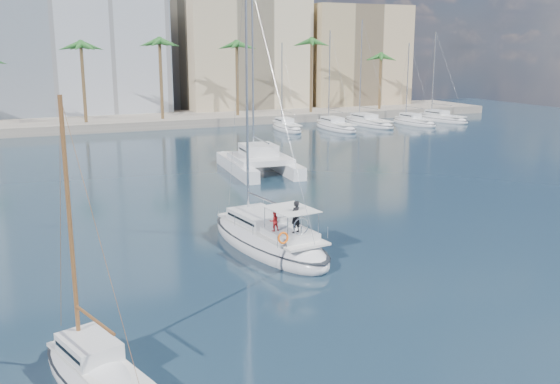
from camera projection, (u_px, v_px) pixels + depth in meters
name	position (u px, v px, depth m)	size (l,w,h in m)	color
ground	(308.00, 248.00, 35.22)	(160.00, 160.00, 0.00)	black
quay	(120.00, 122.00, 89.44)	(120.00, 14.00, 1.20)	gray
building_modern	(18.00, 27.00, 92.36)	(42.00, 16.00, 28.00)	silver
building_beige	(241.00, 53.00, 103.96)	(20.00, 14.00, 20.00)	#C9B690
building_tan_right	(351.00, 59.00, 110.27)	(18.00, 12.00, 18.00)	tan
palm_centre	(121.00, 53.00, 83.67)	(3.60, 3.60, 12.30)	brown
palm_right	(342.00, 52.00, 97.03)	(3.60, 3.60, 12.30)	brown
main_sloop	(268.00, 239.00, 35.18)	(4.95, 11.47, 16.49)	silver
small_sloop	(99.00, 376.00, 20.77)	(4.19, 7.44, 10.21)	silver
catamaran	(259.00, 160.00, 56.52)	(6.24, 11.08, 15.71)	silver
seagull	(263.00, 213.00, 39.86)	(1.10, 0.47, 0.20)	silver
moored_yacht_a	(287.00, 130.00, 84.96)	(2.72, 9.35, 11.90)	silver
moored_yacht_b	(336.00, 129.00, 85.73)	(3.14, 10.78, 13.72)	silver
moored_yacht_c	(368.00, 125.00, 90.07)	(3.55, 12.21, 15.54)	silver
moored_yacht_d	(414.00, 125.00, 90.84)	(2.72, 9.35, 11.90)	silver
moored_yacht_e	(441.00, 121.00, 95.18)	(3.14, 10.78, 13.72)	silver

